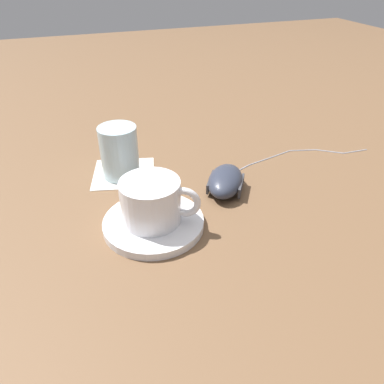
% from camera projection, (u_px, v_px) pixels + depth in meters
% --- Properties ---
extents(ground_plane, '(3.00, 3.00, 0.00)m').
position_uv_depth(ground_plane, '(170.00, 201.00, 0.63)').
color(ground_plane, brown).
extents(saucer, '(0.15, 0.15, 0.01)m').
position_uv_depth(saucer, '(154.00, 223.00, 0.57)').
color(saucer, white).
rests_on(saucer, ground).
extents(coffee_cup, '(0.11, 0.09, 0.07)m').
position_uv_depth(coffee_cup, '(152.00, 201.00, 0.55)').
color(coffee_cup, white).
rests_on(coffee_cup, saucer).
extents(computer_mouse, '(0.10, 0.12, 0.04)m').
position_uv_depth(computer_mouse, '(226.00, 181.00, 0.64)').
color(computer_mouse, '#2D3342').
rests_on(computer_mouse, ground).
extents(mouse_cable, '(0.32, 0.05, 0.00)m').
position_uv_depth(mouse_cable, '(296.00, 156.00, 0.76)').
color(mouse_cable, gray).
rests_on(mouse_cable, ground).
extents(napkin_under_glass, '(0.14, 0.14, 0.00)m').
position_uv_depth(napkin_under_glass, '(124.00, 173.00, 0.70)').
color(napkin_under_glass, silver).
rests_on(napkin_under_glass, ground).
extents(drinking_glass, '(0.07, 0.07, 0.09)m').
position_uv_depth(drinking_glass, '(119.00, 152.00, 0.67)').
color(drinking_glass, silver).
rests_on(drinking_glass, napkin_under_glass).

